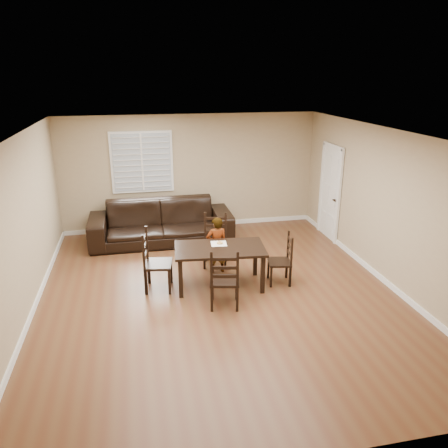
% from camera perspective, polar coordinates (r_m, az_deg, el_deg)
% --- Properties ---
extents(ground, '(7.00, 7.00, 0.00)m').
position_cam_1_polar(ground, '(7.57, -0.67, -9.06)').
color(ground, brown).
rests_on(ground, ground).
extents(room, '(6.04, 7.04, 2.72)m').
position_cam_1_polar(room, '(7.08, -0.72, 4.64)').
color(room, tan).
rests_on(room, ground).
extents(dining_table, '(1.62, 1.01, 0.73)m').
position_cam_1_polar(dining_table, '(7.57, -0.55, -3.71)').
color(dining_table, black).
rests_on(dining_table, ground).
extents(chair_near, '(0.54, 0.52, 1.02)m').
position_cam_1_polar(chair_near, '(8.56, -1.13, -2.19)').
color(chair_near, black).
rests_on(chair_near, ground).
extents(chair_far, '(0.54, 0.51, 1.02)m').
position_cam_1_polar(chair_far, '(6.90, 0.07, -7.70)').
color(chair_far, black).
rests_on(chair_far, ground).
extents(chair_left, '(0.53, 0.56, 1.09)m').
position_cam_1_polar(chair_left, '(7.62, -9.57, -5.03)').
color(chair_left, black).
rests_on(chair_left, ground).
extents(chair_right, '(0.45, 0.47, 0.92)m').
position_cam_1_polar(chair_right, '(7.85, 8.06, -4.79)').
color(chair_right, black).
rests_on(chair_right, ground).
extents(child, '(0.42, 0.30, 1.09)m').
position_cam_1_polar(child, '(8.12, -0.96, -2.77)').
color(child, gray).
rests_on(child, ground).
extents(napkin, '(0.30, 0.30, 0.00)m').
position_cam_1_polar(napkin, '(7.70, -0.69, -2.59)').
color(napkin, beige).
rests_on(napkin, dining_table).
extents(donut, '(0.11, 0.11, 0.04)m').
position_cam_1_polar(donut, '(7.69, -0.54, -2.42)').
color(donut, '#C69247').
rests_on(donut, napkin).
extents(sofa, '(3.10, 1.21, 0.90)m').
position_cam_1_polar(sofa, '(9.74, -8.20, 0.24)').
color(sofa, black).
rests_on(sofa, ground).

